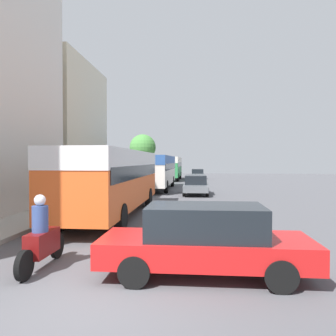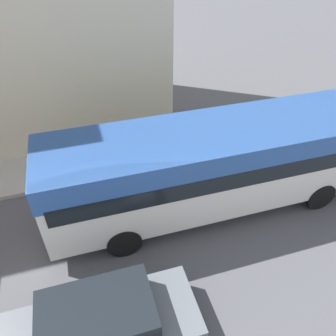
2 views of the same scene
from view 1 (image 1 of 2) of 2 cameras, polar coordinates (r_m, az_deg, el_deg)
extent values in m
plane|color=#515156|center=(6.32, -12.74, -22.04)|extent=(120.00, 120.00, 0.00)
cube|color=beige|center=(26.54, -19.77, 6.38)|extent=(6.23, 8.88, 9.82)
cube|color=#EA5B23|center=(15.03, -9.43, -1.72)|extent=(2.40, 10.48, 2.45)
cube|color=white|center=(15.01, -9.44, 1.56)|extent=(2.43, 10.53, 0.74)
cube|color=black|center=(15.01, -9.44, -0.55)|extent=(2.45, 10.06, 0.54)
cylinder|color=black|center=(18.54, -10.20, -4.96)|extent=(0.28, 1.00, 1.00)
cylinder|color=black|center=(18.08, -3.40, -5.10)|extent=(0.28, 1.00, 1.00)
cylinder|color=black|center=(12.45, -18.22, -8.05)|extent=(0.28, 1.00, 1.00)
cylinder|color=black|center=(11.76, -8.16, -8.55)|extent=(0.28, 1.00, 1.00)
cube|color=silver|center=(28.69, -2.04, -0.31)|extent=(2.54, 10.46, 2.44)
cube|color=#2D569E|center=(28.68, -2.04, 1.39)|extent=(2.56, 10.52, 0.73)
cube|color=black|center=(28.69, -2.04, 0.29)|extent=(2.59, 10.04, 0.54)
cylinder|color=black|center=(32.12, -3.38, -2.32)|extent=(0.28, 1.00, 1.00)
cylinder|color=black|center=(31.86, 0.78, -2.35)|extent=(0.28, 1.00, 1.00)
cylinder|color=black|center=(25.74, -5.52, -3.21)|extent=(0.28, 1.00, 1.00)
cylinder|color=black|center=(25.41, -0.33, -3.26)|extent=(0.28, 1.00, 1.00)
cube|color=#2D8447|center=(42.57, 0.45, 0.23)|extent=(2.41, 9.26, 2.49)
cube|color=silver|center=(42.56, 0.45, 1.40)|extent=(2.44, 9.30, 0.75)
cube|color=black|center=(42.56, 0.45, 0.65)|extent=(2.46, 8.89, 0.55)
cylinder|color=black|center=(45.56, -0.65, -1.27)|extent=(0.28, 1.00, 1.00)
cylinder|color=black|center=(45.39, 2.14, -1.28)|extent=(0.28, 1.00, 1.00)
cylinder|color=black|center=(39.86, -1.48, -1.63)|extent=(0.28, 1.00, 1.00)
cylinder|color=black|center=(39.67, 1.71, -1.64)|extent=(0.28, 1.00, 1.00)
cube|color=maroon|center=(8.32, -21.04, -12.06)|extent=(0.38, 1.10, 0.55)
cylinder|color=black|center=(9.09, -18.74, -12.68)|extent=(0.10, 0.64, 0.64)
cylinder|color=black|center=(7.70, -23.74, -15.28)|extent=(0.12, 0.64, 0.64)
cylinder|color=#33477F|center=(8.12, -21.38, -8.25)|extent=(0.36, 0.36, 0.60)
sphere|color=silver|center=(8.06, -21.41, -5.23)|extent=(0.26, 0.26, 0.26)
cube|color=red|center=(7.34, 6.49, -13.87)|extent=(4.53, 1.72, 0.53)
cube|color=black|center=(7.21, 6.50, -9.19)|extent=(2.49, 1.52, 0.69)
cylinder|color=black|center=(6.77, -5.90, -17.51)|extent=(0.64, 0.22, 0.64)
cylinder|color=black|center=(8.27, -3.73, -14.02)|extent=(0.64, 0.22, 0.64)
cylinder|color=black|center=(6.84, 19.06, -17.37)|extent=(0.64, 0.22, 0.64)
cylinder|color=black|center=(8.33, 16.35, -13.96)|extent=(0.64, 0.22, 0.64)
cube|color=slate|center=(45.87, 5.18, -1.22)|extent=(1.79, 4.03, 0.43)
cube|color=black|center=(45.85, 5.18, -0.57)|extent=(1.58, 2.22, 0.61)
cylinder|color=black|center=(47.14, 4.17, -1.41)|extent=(0.22, 0.64, 0.64)
cylinder|color=black|center=(47.14, 6.18, -1.41)|extent=(0.22, 0.64, 0.64)
cylinder|color=black|center=(44.64, 4.12, -1.56)|extent=(0.22, 0.64, 0.64)
cylinder|color=black|center=(44.64, 6.24, -1.56)|extent=(0.22, 0.64, 0.64)
cube|color=slate|center=(24.32, 4.86, -3.34)|extent=(1.75, 4.42, 0.47)
cube|color=black|center=(24.29, 4.86, -2.03)|extent=(1.54, 2.43, 0.64)
cylinder|color=black|center=(25.72, 3.08, -3.61)|extent=(0.22, 0.64, 0.64)
cylinder|color=black|center=(25.72, 6.67, -3.62)|extent=(0.22, 0.64, 0.64)
cylinder|color=black|center=(23.00, 2.83, -4.19)|extent=(0.22, 0.64, 0.64)
cylinder|color=black|center=(22.99, 6.85, -4.20)|extent=(0.22, 0.64, 0.64)
cylinder|color=brown|center=(42.22, -4.41, -0.03)|extent=(0.36, 0.36, 2.82)
sphere|color=#47893D|center=(42.25, -4.42, 3.59)|extent=(3.37, 3.37, 3.37)
camera|label=2|loc=(25.51, 13.61, 13.29)|focal=35.00mm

